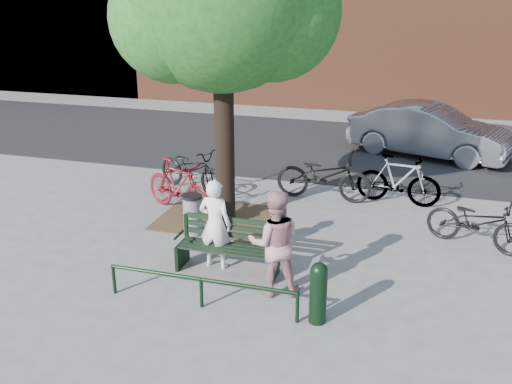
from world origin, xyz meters
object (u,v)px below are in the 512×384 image
(person_left, at_px, (215,224))
(litter_bin, at_px, (193,214))
(bicycle_c, at_px, (324,176))
(parked_car, at_px, (429,131))
(park_bench, at_px, (229,245))
(person_right, at_px, (275,243))
(bollard, at_px, (318,291))

(person_left, bearing_deg, litter_bin, -46.74)
(bicycle_c, xyz_separation_m, parked_car, (2.27, 4.39, 0.17))
(bicycle_c, bearing_deg, parked_car, -25.99)
(person_left, xyz_separation_m, bicycle_c, (1.21, 3.84, -0.23))
(bicycle_c, bearing_deg, park_bench, 167.67)
(person_left, height_order, parked_car, person_left)
(park_bench, height_order, person_left, person_left)
(litter_bin, height_order, bicycle_c, bicycle_c)
(person_right, bearing_deg, bicycle_c, -108.22)
(park_bench, height_order, bicycle_c, bicycle_c)
(person_right, distance_m, litter_bin, 2.80)
(bicycle_c, bearing_deg, litter_bin, 142.76)
(park_bench, height_order, bollard, park_bench)
(person_left, relative_size, litter_bin, 1.96)
(bicycle_c, bearing_deg, bollard, -169.42)
(person_right, relative_size, bicycle_c, 0.79)
(park_bench, distance_m, person_left, 0.42)
(person_right, bearing_deg, litter_bin, -57.77)
(person_left, xyz_separation_m, parked_car, (3.48, 8.23, -0.06))
(bollard, bearing_deg, bicycle_c, 99.25)
(person_right, relative_size, bollard, 1.81)
(bicycle_c, height_order, parked_car, parked_car)
(litter_bin, height_order, parked_car, parked_car)
(bicycle_c, bearing_deg, person_right, -178.68)
(litter_bin, xyz_separation_m, parked_car, (4.40, 7.06, 0.33))
(bollard, height_order, parked_car, parked_car)
(litter_bin, distance_m, parked_car, 8.33)
(bollard, distance_m, bicycle_c, 5.15)
(person_right, distance_m, parked_car, 9.11)
(person_right, height_order, bollard, person_right)
(litter_bin, relative_size, parked_car, 0.18)
(park_bench, distance_m, parked_car, 8.91)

